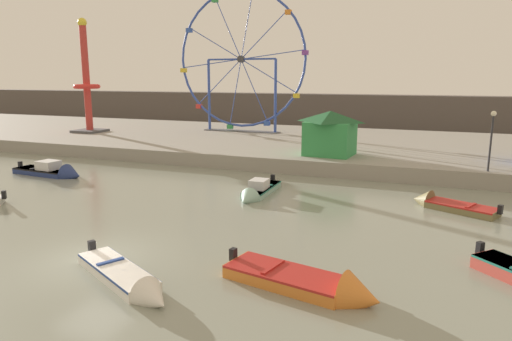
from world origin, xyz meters
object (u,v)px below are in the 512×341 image
Objects in this scene: motorboat_seafoam at (257,192)px; motorboat_white_red_stripe at (130,281)px; motorboat_olive_wood at (445,204)px; drop_tower_red_tower at (87,87)px; motorboat_orange_hull at (316,285)px; motorboat_navy_blue at (55,172)px; promenade_lamp_near at (492,132)px; carnival_booth_green_kiosk at (330,132)px; ferris_wheel_blue_frame at (241,61)px.

motorboat_seafoam is 0.98× the size of motorboat_white_red_stripe.
drop_tower_red_tower is (-34.08, 12.88, 5.43)m from motorboat_olive_wood.
motorboat_seafoam is 28.44m from drop_tower_red_tower.
drop_tower_red_tower is at bearing 3.54° from motorboat_olive_wood.
motorboat_white_red_stripe is at bearing -150.33° from motorboat_orange_hull.
motorboat_seafoam is 14.91m from motorboat_navy_blue.
drop_tower_red_tower is 37.24m from promenade_lamp_near.
motorboat_orange_hull is 1.50× the size of promenade_lamp_near.
carnival_booth_green_kiosk is (26.20, -4.92, -2.91)m from drop_tower_red_tower.
carnival_booth_green_kiosk is 10.55m from promenade_lamp_near.
motorboat_orange_hull is 20.18m from carnival_booth_green_kiosk.
ferris_wheel_blue_frame is (-19.67, 19.11, 7.99)m from motorboat_olive_wood.
motorboat_navy_blue is 24.93m from motorboat_olive_wood.
promenade_lamp_near is at bearing 118.56° from motorboat_seafoam.
promenade_lamp_near is at bearing 81.73° from motorboat_orange_hull.
drop_tower_red_tower reaches higher than motorboat_seafoam.
motorboat_navy_blue is 28.34m from promenade_lamp_near.
motorboat_white_red_stripe is at bearing -90.14° from carnival_booth_green_kiosk.
promenade_lamp_near is (27.29, 6.92, 3.18)m from motorboat_navy_blue.
carnival_booth_green_kiosk is (11.79, -11.14, -5.48)m from ferris_wheel_blue_frame.
motorboat_olive_wood is at bearing 83.16° from motorboat_orange_hull.
ferris_wheel_blue_frame is at bearing 134.66° from motorboat_white_red_stripe.
drop_tower_red_tower reaches higher than motorboat_white_red_stripe.
motorboat_white_red_stripe is 21.69m from carnival_booth_green_kiosk.
motorboat_orange_hull is 1.24× the size of motorboat_olive_wood.
ferris_wheel_blue_frame is 3.90× the size of promenade_lamp_near.
motorboat_white_red_stripe is at bearing -72.88° from ferris_wheel_blue_frame.
motorboat_navy_blue is 1.33× the size of motorboat_olive_wood.
motorboat_navy_blue is at bearing 27.12° from motorboat_olive_wood.
promenade_lamp_near is (6.31, 17.33, 3.22)m from motorboat_orange_hull.
motorboat_white_red_stripe is 0.45× the size of drop_tower_red_tower.
ferris_wheel_blue_frame reaches higher than motorboat_orange_hull.
motorboat_seafoam is at bearing 31.41° from motorboat_olive_wood.
motorboat_navy_blue is 1.61× the size of promenade_lamp_near.
promenade_lamp_near is at bearing -11.18° from drop_tower_red_tower.
ferris_wheel_blue_frame is 1.26× the size of drop_tower_red_tower.
motorboat_navy_blue is 19.51m from carnival_booth_green_kiosk.
ferris_wheel_blue_frame is 26.26m from promenade_lamp_near.
motorboat_seafoam is 12.05m from motorboat_orange_hull.
ferris_wheel_blue_frame is 15.91m from drop_tower_red_tower.
ferris_wheel_blue_frame is at bearing 23.37° from drop_tower_red_tower.
motorboat_olive_wood is (10.00, 1.26, -0.05)m from motorboat_seafoam.
motorboat_seafoam is 10.08m from motorboat_olive_wood.
motorboat_olive_wood is 6.96m from promenade_lamp_near.
carnival_booth_green_kiosk reaches higher than motorboat_orange_hull.
motorboat_white_red_stripe is 0.36× the size of ferris_wheel_blue_frame.
motorboat_seafoam reaches higher than motorboat_olive_wood.
ferris_wheel_blue_frame reaches higher than motorboat_olive_wood.
motorboat_orange_hull is at bearing -110.00° from promenade_lamp_near.
motorboat_navy_blue reaches higher than motorboat_white_red_stripe.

